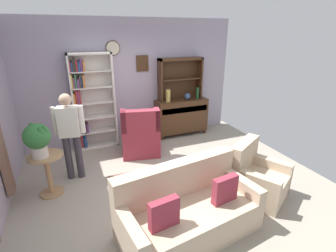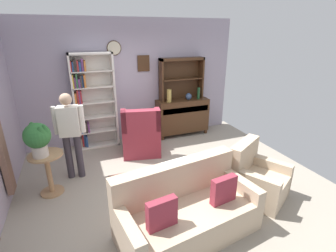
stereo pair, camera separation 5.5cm
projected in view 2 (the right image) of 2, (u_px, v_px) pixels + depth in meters
The scene contains 17 objects.
ground_plane at pixel (167, 180), 4.49m from camera, with size 5.40×4.60×0.02m, color #9E9384.
wall_back at pixel (134, 81), 5.84m from camera, with size 5.00×0.09×2.80m.
area_rug at pixel (184, 186), 4.29m from camera, with size 2.35×1.62×0.01m, color brown.
bookshelf at pixel (91, 101), 5.45m from camera, with size 0.90×0.30×2.10m.
sideboard at pixel (182, 115), 6.31m from camera, with size 1.30×0.45×0.92m.
sideboard_hutch at pixel (181, 73), 6.03m from camera, with size 1.10×0.26×1.00m.
vase_tall at pixel (169, 96), 5.91m from camera, with size 0.11×0.11×0.30m, color tan.
vase_round at pixel (189, 96), 6.12m from camera, with size 0.15×0.15×0.17m, color #33476B.
bottle_wine at pixel (198, 93), 6.17m from camera, with size 0.07×0.07×0.29m, color #194223.
couch_floral at pixel (186, 212), 3.22m from camera, with size 1.90×1.10×0.90m.
armchair_floral at pixel (257, 180), 3.96m from camera, with size 1.04×1.05×0.88m.
wingback_chair at pixel (141, 137), 5.32m from camera, with size 0.93×0.94×1.05m.
plant_stand at pixel (48, 169), 3.98m from camera, with size 0.52×0.52×0.71m.
potted_plant_large at pixel (38, 137), 3.71m from camera, with size 0.39×0.39×0.54m.
person_reading at pixel (70, 131), 4.27m from camera, with size 0.53×0.26×1.56m.
coffee_table at pixel (180, 172), 4.06m from camera, with size 0.80×0.50×0.42m.
book_stack at pixel (185, 166), 4.06m from camera, with size 0.17×0.13×0.05m.
Camera 2 is at (-1.38, -3.59, 2.50)m, focal length 26.62 mm.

